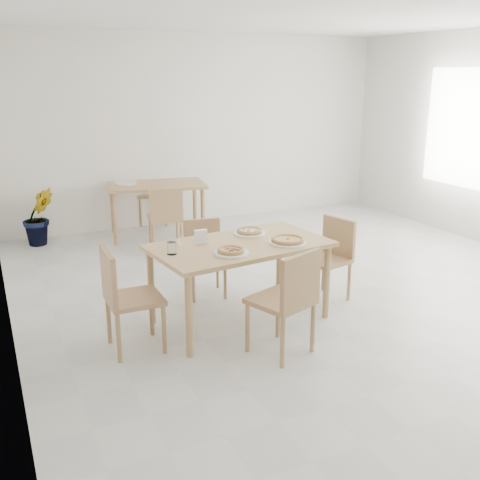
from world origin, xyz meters
name	(u,v)px	position (x,y,z in m)	size (l,w,h in m)	color
main_table	(240,252)	(-1.05, -0.18, 0.67)	(1.67, 1.08, 0.75)	tan
chair_south	(289,296)	(-0.98, -0.96, 0.52)	(0.57, 0.57, 0.90)	#A37351
chair_north	(204,252)	(-1.09, 0.61, 0.45)	(0.44, 0.44, 0.77)	#A37351
chair_west	(124,293)	(-2.15, -0.32, 0.51)	(0.44, 0.44, 0.88)	#A37351
chair_east	(331,253)	(0.03, -0.06, 0.48)	(0.49, 0.49, 0.83)	#A37351
plate_margherita	(288,242)	(-0.65, -0.36, 0.76)	(0.35, 0.35, 0.02)	white
plate_mushroom	(250,233)	(-0.83, 0.05, 0.76)	(0.31, 0.31, 0.02)	white
plate_pepperoni	(231,253)	(-1.24, -0.43, 0.76)	(0.30, 0.30, 0.02)	white
pizza_margherita	(288,240)	(-0.65, -0.36, 0.78)	(0.36, 0.36, 0.03)	tan
pizza_mushroom	(250,231)	(-0.83, 0.05, 0.78)	(0.32, 0.32, 0.03)	tan
pizza_pepperoni	(231,250)	(-1.24, -0.43, 0.78)	(0.24, 0.24, 0.03)	tan
tumbler_a	(172,248)	(-1.70, -0.23, 0.80)	(0.08, 0.08, 0.11)	white
tumbler_b	(197,239)	(-1.40, -0.03, 0.80)	(0.07, 0.07, 0.09)	white
napkin_holder	(201,238)	(-1.38, -0.07, 0.81)	(0.12, 0.06, 0.14)	silver
fork_a	(164,245)	(-1.69, 0.05, 0.75)	(0.01, 0.18, 0.01)	silver
fork_b	(179,244)	(-1.55, 0.02, 0.75)	(0.02, 0.18, 0.01)	silver
second_table	(156,190)	(-0.90, 2.90, 0.65)	(1.45, 0.98, 0.75)	#A37351
chair_back_s	(166,215)	(-1.01, 2.14, 0.49)	(0.49, 0.49, 0.85)	#A37351
chair_back_n	(154,189)	(-0.71, 3.68, 0.52)	(0.58, 0.58, 0.90)	#A37351
plate_empty	(125,183)	(-1.29, 3.06, 0.76)	(0.29, 0.29, 0.02)	white
potted_plant	(39,217)	(-2.46, 3.15, 0.39)	(0.43, 0.34, 0.77)	#2F681F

